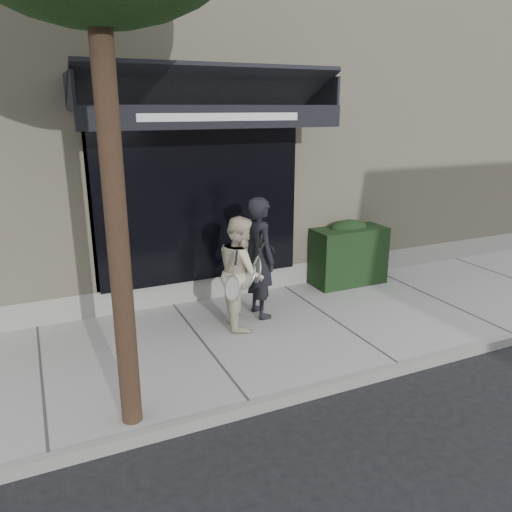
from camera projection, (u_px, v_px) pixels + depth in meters
name	position (u px, v px, depth m)	size (l,w,h in m)	color
ground	(331.00, 325.00, 7.46)	(80.00, 80.00, 0.00)	black
sidewalk	(331.00, 322.00, 7.44)	(20.00, 3.00, 0.12)	#9B9A96
curb	(401.00, 368.00, 6.09)	(20.00, 0.10, 0.14)	gray
building_facade	(213.00, 126.00, 10.98)	(14.30, 8.04, 5.64)	#C4B795
hedge	(347.00, 253.00, 8.80)	(1.30, 0.70, 1.14)	black
pedestrian_front	(260.00, 258.00, 7.29)	(0.69, 0.90, 1.80)	black
pedestrian_back	(241.00, 272.00, 6.98)	(0.75, 0.92, 1.59)	beige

